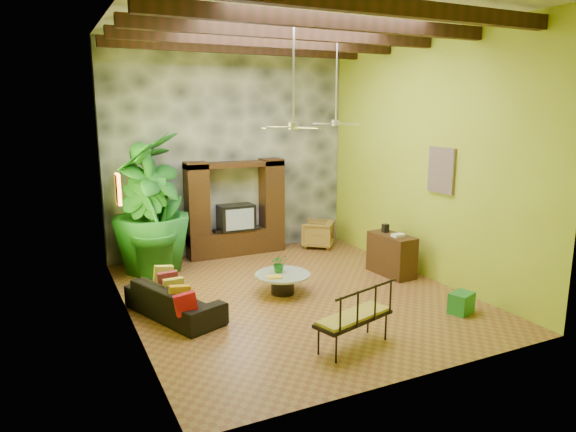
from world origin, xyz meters
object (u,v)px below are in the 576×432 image
tall_plant_a (155,212)px  tall_plant_b (148,226)px  entertainment_center (236,215)px  ceiling_fan_back (336,113)px  tall_plant_c (151,203)px  side_console (391,255)px  wicker_armchair (318,234)px  green_bin (461,303)px  ceiling_fan_front (294,114)px  sofa (174,300)px  iron_bench (357,314)px  coffee_table (283,281)px

tall_plant_a → tall_plant_b: tall_plant_a is taller
entertainment_center → ceiling_fan_back: size_ratio=1.29×
tall_plant_c → side_console: 5.29m
ceiling_fan_back → wicker_armchair: ceiling_fan_back is taller
wicker_armchair → green_bin: bearing=41.3°
tall_plant_c → ceiling_fan_front: bearing=-58.3°
side_console → green_bin: size_ratio=2.63×
sofa → tall_plant_b: bearing=-22.5°
tall_plant_b → side_console: size_ratio=1.99×
iron_bench → tall_plant_b: bearing=97.4°
tall_plant_c → iron_bench: (1.91, -5.14, -0.96)m
tall_plant_a → tall_plant_c: tall_plant_c is taller
wicker_armchair → tall_plant_a: 4.27m
tall_plant_a → coffee_table: (1.87, -2.43, -1.07)m
iron_bench → ceiling_fan_back: bearing=48.0°
tall_plant_a → iron_bench: 5.41m
entertainment_center → ceiling_fan_back: (1.60, -1.94, 2.44)m
ceiling_fan_front → green_bin: (2.43, -1.69, -3.22)m
wicker_armchair → tall_plant_b: tall_plant_b is taller
ceiling_fan_front → sofa: size_ratio=0.94×
tall_plant_b → tall_plant_c: 0.59m
tall_plant_b → coffee_table: tall_plant_b is taller
wicker_armchair → side_console: side_console is taller
ceiling_fan_front → iron_bench: ceiling_fan_front is taller
coffee_table → iron_bench: (-0.02, -2.59, 0.29)m
coffee_table → iron_bench: iron_bench is taller
ceiling_fan_front → iron_bench: size_ratio=1.35×
coffee_table → green_bin: size_ratio=2.54×
tall_plant_c → side_console: (4.53, -2.50, -1.08)m
tall_plant_c → coffee_table: tall_plant_c is taller
side_console → green_bin: 2.30m
ceiling_fan_front → side_console: size_ratio=1.69×
coffee_table → side_console: bearing=1.2°
entertainment_center → sofa: 3.99m
tall_plant_c → green_bin: size_ratio=7.25×
entertainment_center → tall_plant_a: size_ratio=0.91×
sofa → side_console: side_console is taller
sofa → side_console: 4.74m
sofa → side_console: size_ratio=1.80×
coffee_table → entertainment_center: bearing=86.9°
ceiling_fan_front → tall_plant_b: 4.09m
ceiling_fan_back → iron_bench: 4.97m
wicker_armchair → iron_bench: iron_bench is taller
sofa → entertainment_center: bearing=-56.9°
coffee_table → green_bin: bearing=-42.9°
entertainment_center → coffee_table: size_ratio=2.26×
ceiling_fan_back → sofa: 5.14m
tall_plant_b → tall_plant_c: size_ratio=0.72×
ceiling_fan_back → tall_plant_b: (-3.84, 1.09, -2.31)m
entertainment_center → tall_plant_a: bearing=-164.1°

